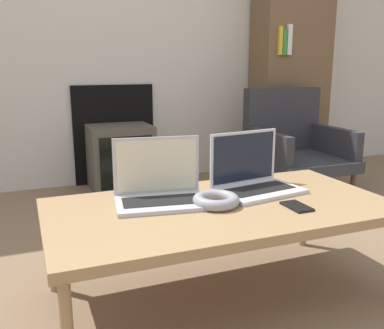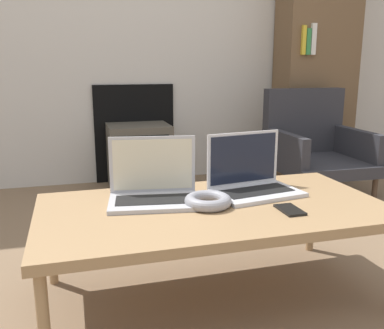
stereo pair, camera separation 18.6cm
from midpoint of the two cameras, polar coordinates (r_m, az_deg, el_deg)
ground_plane at (r=1.61m, az=3.74°, el=-20.81°), size 14.00×14.00×0.00m
wall_back at (r=3.38m, az=-12.39°, el=19.50°), size 7.00×0.08×2.60m
table at (r=1.63m, az=0.65°, el=-6.36°), size 1.30×0.67×0.38m
laptop_left at (r=1.65m, az=-7.59°, el=-3.16°), size 0.37×0.28×0.24m
laptop_right at (r=1.79m, az=5.24°, el=-1.80°), size 0.37×0.28×0.24m
headphones at (r=1.60m, az=-0.11°, el=-4.84°), size 0.18×0.18×0.04m
phone at (r=1.61m, az=10.60°, el=-5.57°), size 0.07×0.12×0.01m
tv at (r=3.19m, az=-11.15°, el=0.92°), size 0.45×0.39×0.47m
armchair at (r=3.24m, az=11.68°, el=3.00°), size 0.63×0.66×0.73m
bookshelf at (r=3.71m, az=11.59°, el=12.69°), size 0.62×0.32×1.77m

